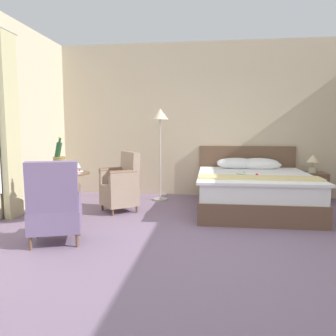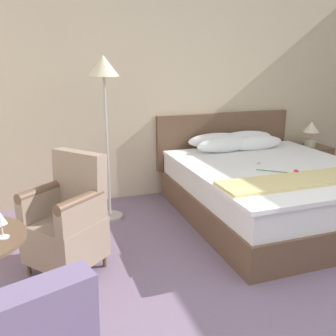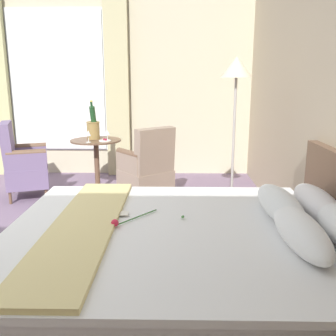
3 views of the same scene
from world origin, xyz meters
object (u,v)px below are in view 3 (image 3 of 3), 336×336
(wine_glass_near_bucket, at_px, (88,134))
(armchair_facing_bed, at_px, (23,164))
(champagne_bucket, at_px, (93,127))
(wine_glass_near_edge, at_px, (107,133))
(floor_lamp_brass, at_px, (236,87))
(side_table_round, at_px, (97,158))
(armchair_by_window, at_px, (147,172))
(snack_plate, at_px, (105,141))
(bed, at_px, (191,269))

(wine_glass_near_bucket, bearing_deg, armchair_facing_bed, -86.23)
(champagne_bucket, relative_size, armchair_facing_bed, 0.53)
(wine_glass_near_bucket, relative_size, wine_glass_near_edge, 1.13)
(wine_glass_near_edge, height_order, armchair_facing_bed, armchair_facing_bed)
(floor_lamp_brass, bearing_deg, side_table_round, -123.86)
(floor_lamp_brass, xyz_separation_m, wine_glass_near_bucket, (-0.92, -1.74, -0.61))
(floor_lamp_brass, relative_size, armchair_by_window, 1.77)
(wine_glass_near_edge, distance_m, snack_plate, 0.10)
(snack_plate, distance_m, armchair_facing_bed, 1.12)
(wine_glass_near_bucket, relative_size, armchair_facing_bed, 0.16)
(snack_plate, bearing_deg, bed, 20.98)
(wine_glass_near_bucket, bearing_deg, champagne_bucket, 179.32)
(bed, xyz_separation_m, snack_plate, (-2.70, -1.03, 0.39))
(bed, distance_m, side_table_round, 3.05)
(floor_lamp_brass, xyz_separation_m, wine_glass_near_edge, (-1.05, -1.51, -0.62))
(wine_glass_near_bucket, bearing_deg, armchair_by_window, 62.91)
(floor_lamp_brass, distance_m, snack_plate, 1.98)
(side_table_round, xyz_separation_m, wine_glass_near_edge, (0.08, 0.18, 0.36))
(bed, height_order, side_table_round, bed)
(wine_glass_near_edge, bearing_deg, wine_glass_near_bucket, -59.69)
(bed, height_order, wine_glass_near_bucket, bed)
(side_table_round, distance_m, snack_plate, 0.33)
(wine_glass_near_bucket, distance_m, wine_glass_near_edge, 0.26)
(armchair_by_window, bearing_deg, snack_plate, -130.12)
(snack_plate, relative_size, armchair_facing_bed, 0.16)
(floor_lamp_brass, distance_m, armchair_facing_bed, 2.92)
(bed, height_order, floor_lamp_brass, floor_lamp_brass)
(champagne_bucket, height_order, wine_glass_near_edge, champagne_bucket)
(floor_lamp_brass, xyz_separation_m, snack_plate, (-1.02, -1.54, -0.71))
(wine_glass_near_bucket, xyz_separation_m, snack_plate, (-0.10, 0.20, -0.10))
(champagne_bucket, distance_m, armchair_by_window, 1.15)
(armchair_by_window, bearing_deg, side_table_round, -129.74)
(armchair_by_window, bearing_deg, wine_glass_near_edge, -133.36)
(bed, height_order, snack_plate, bed)
(wine_glass_near_edge, xyz_separation_m, armchair_facing_bed, (0.19, -1.09, -0.38))
(bed, bearing_deg, floor_lamp_brass, 163.18)
(wine_glass_near_bucket, distance_m, armchair_by_window, 0.98)
(armchair_facing_bed, bearing_deg, wine_glass_near_bucket, 93.77)
(bed, distance_m, snack_plate, 2.91)
(side_table_round, height_order, wine_glass_near_edge, wine_glass_near_edge)
(wine_glass_near_bucket, relative_size, snack_plate, 0.97)
(floor_lamp_brass, xyz_separation_m, armchair_facing_bed, (-0.86, -2.61, -1.00))
(wine_glass_near_bucket, bearing_deg, wine_glass_near_edge, 120.31)
(wine_glass_near_edge, relative_size, armchair_by_window, 0.14)
(wine_glass_near_bucket, xyz_separation_m, armchair_by_window, (0.40, 0.79, -0.41))
(wine_glass_near_edge, bearing_deg, champagne_bucket, -125.69)
(bed, xyz_separation_m, champagne_bucket, (-2.89, -1.23, 0.55))
(champagne_bucket, relative_size, wine_glass_near_edge, 3.79)
(side_table_round, relative_size, wine_glass_near_edge, 5.23)
(wine_glass_near_bucket, bearing_deg, floor_lamp_brass, 62.09)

